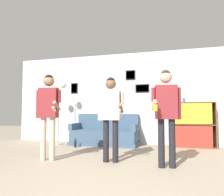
# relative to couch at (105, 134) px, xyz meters

# --- Properties ---
(wall_back) EXTENTS (8.15, 0.08, 2.70)m
(wall_back) POSITION_rel_couch_xyz_m (0.95, 0.42, 1.06)
(wall_back) COLOR silver
(wall_back) RESTS_ON ground_plane
(couch) EXTENTS (1.91, 0.80, 0.87)m
(couch) POSITION_rel_couch_xyz_m (0.00, 0.00, 0.00)
(couch) COLOR #3D5670
(couch) RESTS_ON ground_plane
(bookshelf) EXTENTS (1.18, 0.30, 1.19)m
(bookshelf) POSITION_rel_couch_xyz_m (2.37, 0.20, 0.31)
(bookshelf) COLOR brown
(bookshelf) RESTS_ON ground_plane
(floor_lamp) EXTENTS (0.47, 0.28, 1.81)m
(floor_lamp) POSITION_rel_couch_xyz_m (-1.32, -0.31, 1.09)
(floor_lamp) COLOR #ADA89E
(floor_lamp) RESTS_ON ground_plane
(person_player_foreground_left) EXTENTS (0.54, 0.43, 1.67)m
(person_player_foreground_left) POSITION_rel_couch_xyz_m (-0.46, -2.23, 0.74)
(person_player_foreground_left) COLOR #B7AD99
(person_player_foreground_left) RESTS_ON ground_plane
(person_player_foreground_center) EXTENTS (0.52, 0.43, 1.60)m
(person_player_foreground_center) POSITION_rel_couch_xyz_m (0.75, -2.02, 0.68)
(person_player_foreground_center) COLOR black
(person_player_foreground_center) RESTS_ON ground_plane
(person_watcher_holding_cup) EXTENTS (0.49, 0.48, 1.66)m
(person_watcher_holding_cup) POSITION_rel_couch_xyz_m (1.78, -2.16, 0.73)
(person_watcher_holding_cup) COLOR black
(person_watcher_holding_cup) RESTS_ON ground_plane
(bottle_on_floor) EXTENTS (0.07, 0.07, 0.24)m
(bottle_on_floor) POSITION_rel_couch_xyz_m (-0.62, -0.65, -0.20)
(bottle_on_floor) COLOR black
(bottle_on_floor) RESTS_ON ground_plane
(drinking_cup) EXTENTS (0.07, 0.07, 0.11)m
(drinking_cup) POSITION_rel_couch_xyz_m (2.17, 0.20, 0.96)
(drinking_cup) COLOR blue
(drinking_cup) RESTS_ON bookshelf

